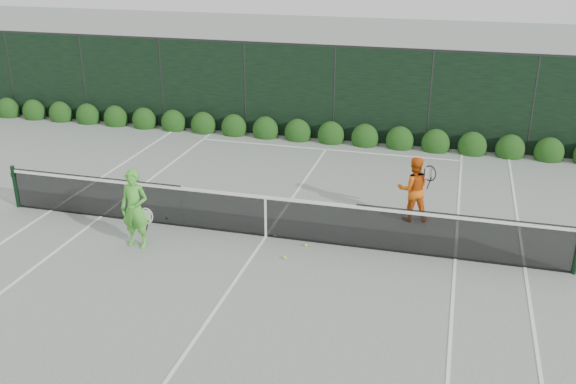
# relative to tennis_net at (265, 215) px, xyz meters

# --- Properties ---
(ground) EXTENTS (80.00, 80.00, 0.00)m
(ground) POSITION_rel_tennis_net_xyz_m (0.02, 0.00, -0.53)
(ground) COLOR gray
(ground) RESTS_ON ground
(tennis_net) EXTENTS (12.90, 0.10, 1.07)m
(tennis_net) POSITION_rel_tennis_net_xyz_m (0.00, 0.00, 0.00)
(tennis_net) COLOR black
(tennis_net) RESTS_ON ground
(player_woman) EXTENTS (0.68, 0.44, 1.74)m
(player_woman) POSITION_rel_tennis_net_xyz_m (-2.52, -1.15, 0.34)
(player_woman) COLOR green
(player_woman) RESTS_ON ground
(player_man) EXTENTS (0.94, 0.77, 1.56)m
(player_man) POSITION_rel_tennis_net_xyz_m (3.07, 1.77, 0.25)
(player_man) COLOR orange
(player_man) RESTS_ON ground
(court_lines) EXTENTS (11.03, 23.83, 0.01)m
(court_lines) POSITION_rel_tennis_net_xyz_m (0.02, 0.00, -0.53)
(court_lines) COLOR white
(court_lines) RESTS_ON ground
(windscreen_fence) EXTENTS (32.00, 21.07, 3.06)m
(windscreen_fence) POSITION_rel_tennis_net_xyz_m (0.02, -2.71, 0.98)
(windscreen_fence) COLOR black
(windscreen_fence) RESTS_ON ground
(hedge_row) EXTENTS (31.66, 0.65, 0.94)m
(hedge_row) POSITION_rel_tennis_net_xyz_m (0.02, 7.15, -0.30)
(hedge_row) COLOR #183A10
(hedge_row) RESTS_ON ground
(tennis_balls) EXTENTS (3.59, 1.28, 0.07)m
(tennis_balls) POSITION_rel_tennis_net_xyz_m (-0.14, -0.22, -0.50)
(tennis_balls) COLOR #C2F135
(tennis_balls) RESTS_ON ground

